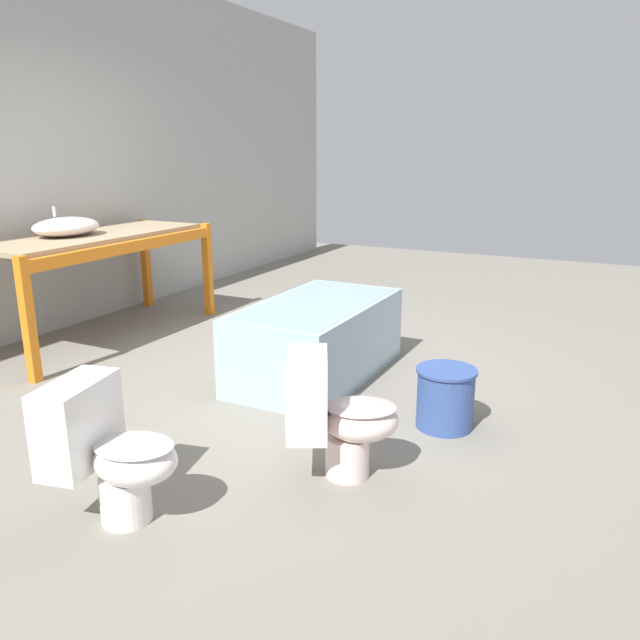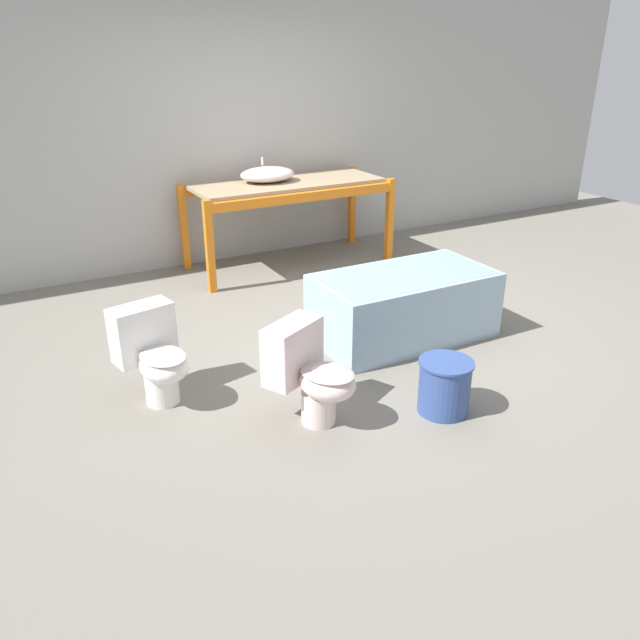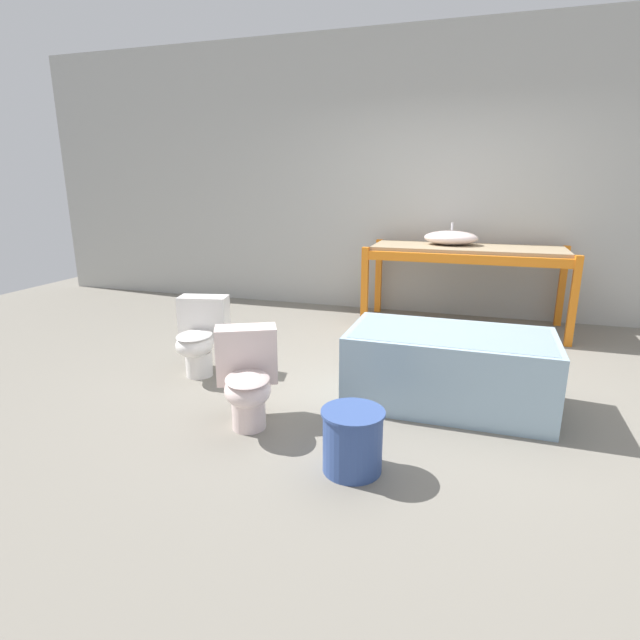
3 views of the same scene
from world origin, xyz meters
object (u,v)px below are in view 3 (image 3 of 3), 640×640
sink_basin (451,238)px  toilet_near (200,335)px  bathtub_main (449,363)px  bucket_white (353,439)px  toilet_far (247,376)px

sink_basin → toilet_near: (-1.83, -2.18, -0.63)m
sink_basin → toilet_near: size_ratio=0.91×
sink_basin → toilet_near: bearing=-130.0°
bathtub_main → toilet_near: bearing=-179.5°
sink_basin → bucket_white: size_ratio=1.60×
toilet_far → sink_basin: bearing=43.6°
bathtub_main → bucket_white: size_ratio=3.96×
bathtub_main → sink_basin: bearing=94.7°
toilet_near → bathtub_main: bearing=-12.0°
sink_basin → toilet_far: size_ratio=0.90×
sink_basin → bucket_white: sink_basin is taller
sink_basin → bathtub_main: size_ratio=0.40×
sink_basin → toilet_far: (-1.06, -2.89, -0.63)m
toilet_near → toilet_far: (0.77, -0.71, 0.00)m
sink_basin → bathtub_main: bearing=-85.8°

